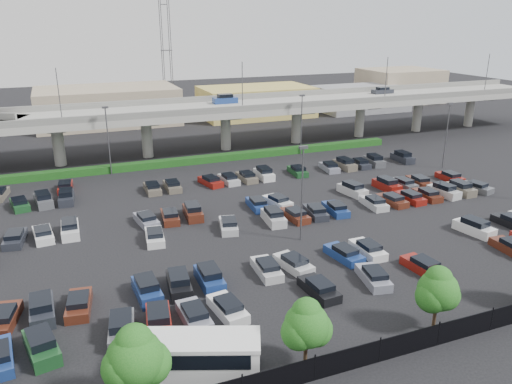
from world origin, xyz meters
The scene contains 10 objects.
ground centered at (0.00, 0.00, 0.00)m, with size 280.00×280.00×0.00m, color black.
overpass centered at (-0.25, 32.03, 6.97)m, with size 150.00×13.00×15.80m.
hedge centered at (0.00, 25.00, 0.55)m, with size 66.00×1.60×1.10m, color #143710.
fence centered at (-0.05, -28.00, 0.90)m, with size 70.00×0.10×2.00m.
tree_row centered at (0.70, -26.53, 3.52)m, with size 65.07×3.66×5.94m.
shuttle_bus centered at (-15.73, -24.36, 1.43)m, with size 8.61×5.53×2.62m.
parked_cars centered at (0.02, -2.95, 0.62)m, with size 63.16×41.66×1.67m.
light_poles centered at (-4.13, 2.00, 6.24)m, with size 66.90×48.38×10.30m.
distant_buildings centered at (12.38, 61.81, 3.74)m, with size 138.00×24.00×9.00m.
comm_tower centered at (4.00, 74.00, 15.61)m, with size 2.40×2.40×30.00m.
Camera 1 is at (-22.42, -51.38, 22.35)m, focal length 35.00 mm.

